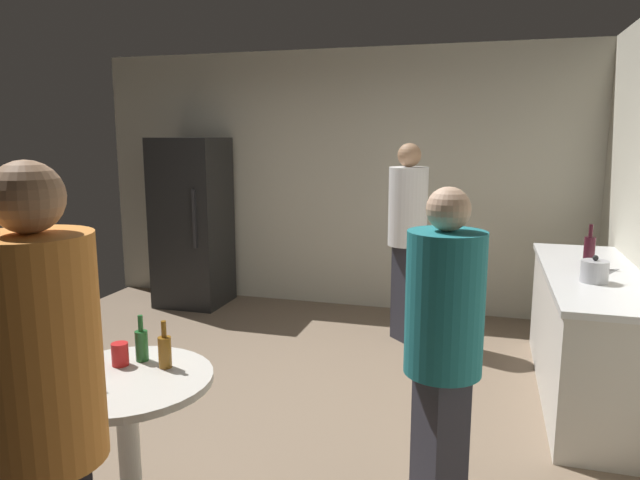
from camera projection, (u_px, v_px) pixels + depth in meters
ground_plane at (238, 416)px, 3.92m from camera, size 5.20×5.20×0.10m
wall_back at (336, 180)px, 6.16m from camera, size 5.32×0.06×2.70m
refrigerator at (192, 222)px, 6.24m from camera, size 0.70×0.68×1.80m
kitchen_counter at (588, 334)px, 4.05m from camera, size 0.64×2.07×0.90m
kettle at (595, 271)px, 3.68m from camera, size 0.24×0.17×0.18m
wine_bottle_on_counter at (589, 251)px, 4.08m from camera, size 0.08×0.08×0.31m
foreground_table at (126, 399)px, 2.66m from camera, size 0.80×0.80×0.73m
beer_bottle_amber at (165, 351)px, 2.74m from camera, size 0.06×0.06×0.23m
beer_bottle_brown at (85, 367)px, 2.55m from camera, size 0.06×0.06×0.23m
beer_bottle_green at (142, 344)px, 2.82m from camera, size 0.06×0.06×0.23m
beer_bottle_clear at (76, 375)px, 2.45m from camera, size 0.06×0.06×0.23m
plastic_cup_red at (120, 354)px, 2.77m from camera, size 0.08×0.08×0.11m
person_in_white_shirt at (407, 227)px, 5.08m from camera, size 0.48×0.48×1.76m
person_in_teal_shirt at (443, 340)px, 2.52m from camera, size 0.48×0.48×1.61m
person_in_orange_shirt at (46, 407)px, 1.71m from camera, size 0.48×0.48×1.76m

